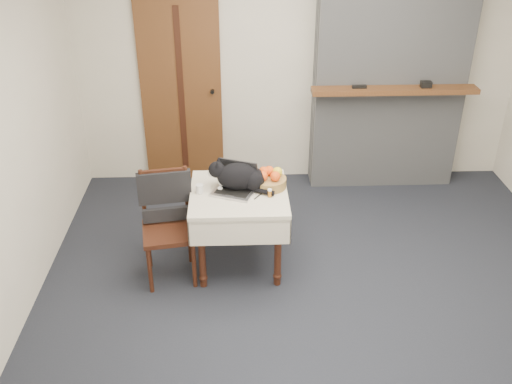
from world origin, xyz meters
TOP-DOWN VIEW (x-y plane):
  - ground at (0.00, 0.00)m, footprint 4.50×4.50m
  - room_shell at (0.00, 0.46)m, footprint 4.52×4.01m
  - door at (-1.20, 1.97)m, footprint 0.82×0.10m
  - chimney at (0.90, 1.85)m, footprint 1.62×0.48m
  - side_table at (-0.63, 0.36)m, footprint 0.78×0.78m
  - laptop at (-0.66, 0.38)m, footprint 0.40×0.38m
  - cat at (-0.62, 0.40)m, footprint 0.53×0.27m
  - cream_jar at (-0.95, 0.36)m, footprint 0.06×0.06m
  - pill_bottle at (-0.39, 0.27)m, footprint 0.03×0.03m
  - fruit_basket at (-0.38, 0.44)m, footprint 0.28×0.28m
  - desk_clutter at (-0.43, 0.39)m, footprint 0.13×0.11m
  - chair at (-1.21, 0.29)m, footprint 0.47×0.47m

SIDE VIEW (x-z plane):
  - ground at x=0.00m, z-range 0.00..0.00m
  - chair at x=-1.21m, z-range 0.13..1.04m
  - side_table at x=-0.63m, z-range 0.24..0.94m
  - desk_clutter at x=-0.43m, z-range 0.70..0.71m
  - cream_jar at x=-0.95m, z-range 0.70..0.77m
  - pill_bottle at x=-0.39m, z-range 0.70..0.77m
  - laptop at x=-0.66m, z-range 0.64..0.88m
  - fruit_basket at x=-0.38m, z-range 0.68..0.84m
  - cat at x=-0.62m, z-range 0.68..0.94m
  - door at x=-1.20m, z-range 0.00..2.00m
  - chimney at x=0.90m, z-range 0.00..2.60m
  - room_shell at x=0.00m, z-range 0.46..3.07m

